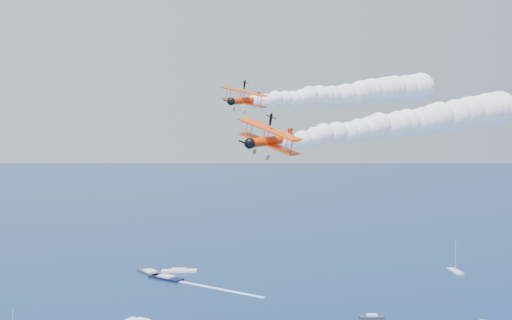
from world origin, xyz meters
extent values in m
cube|color=black|center=(4.02, 166.57, 0.35)|extent=(12.66, 13.92, 0.70)
cube|color=#323943|center=(-1.16, 177.17, 0.35)|extent=(9.21, 14.64, 0.70)
cube|color=silver|center=(10.27, 176.88, 0.35)|extent=(14.34, 6.71, 0.70)
cube|color=#313641|center=(58.12, 101.86, 0.35)|extent=(7.66, 3.75, 0.70)
cube|color=silver|center=(115.77, 149.32, 0.35)|extent=(5.32, 10.92, 0.70)
cube|color=white|center=(20.74, 146.46, 0.03)|extent=(25.83, 30.50, 0.04)
camera|label=1|loc=(-21.81, -69.48, 57.18)|focal=44.32mm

